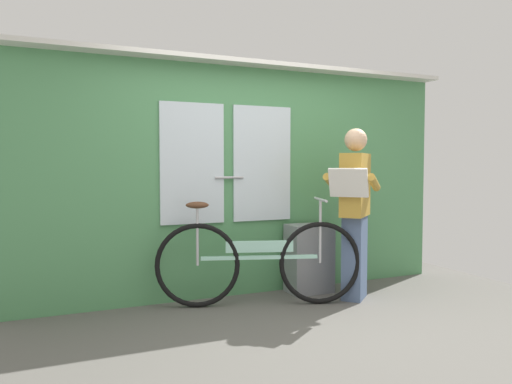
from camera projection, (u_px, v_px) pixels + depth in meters
name	position (u px, v px, depth m)	size (l,w,h in m)	color
ground_plane	(315.00, 337.00, 3.67)	(5.35, 4.19, 0.04)	#56544F
train_door_wall	(246.00, 174.00, 4.77)	(4.35, 0.28, 2.21)	#4C8C56
bicycle_near_door	(259.00, 262.00, 4.39)	(1.75, 0.69, 0.95)	black
passenger_reading_newspaper	(355.00, 210.00, 4.60)	(0.60, 0.59, 1.58)	slate
trash_bin_by_wall	(309.00, 258.00, 4.86)	(0.43, 0.28, 0.67)	gray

